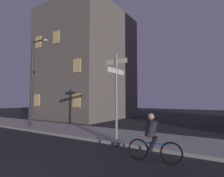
{
  "coord_description": "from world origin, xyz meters",
  "views": [
    {
      "loc": [
        4.79,
        -1.21,
        2.08
      ],
      "look_at": [
        0.07,
        6.17,
        2.61
      ],
      "focal_mm": 29.15,
      "sensor_mm": 36.0,
      "label": 1
    }
  ],
  "objects": [
    {
      "name": "street_lamp",
      "position": [
        -6.9,
        6.67,
        3.83
      ],
      "size": [
        1.68,
        0.28,
        6.26
      ],
      "color": "#2D2D30",
      "rests_on": "sidewalk_kerb"
    },
    {
      "name": "sidewalk_kerb",
      "position": [
        0.0,
        7.57,
        0.07
      ],
      "size": [
        40.0,
        3.3,
        0.14
      ],
      "primitive_type": "cube",
      "color": "#9E9991",
      "rests_on": "ground_plane"
    },
    {
      "name": "signpost",
      "position": [
        0.18,
        6.39,
        2.58
      ],
      "size": [
        1.2,
        1.53,
        4.16
      ],
      "color": "gray",
      "rests_on": "sidewalk_kerb"
    },
    {
      "name": "building_left_block",
      "position": [
        -9.08,
        15.21,
        6.08
      ],
      "size": [
        8.32,
        9.61,
        12.16
      ],
      "color": "#6B6056",
      "rests_on": "ground_plane"
    },
    {
      "name": "cyclist",
      "position": [
        2.6,
        4.75,
        0.75
      ],
      "size": [
        1.81,
        0.37,
        1.61
      ],
      "color": "black",
      "rests_on": "ground_plane"
    }
  ]
}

